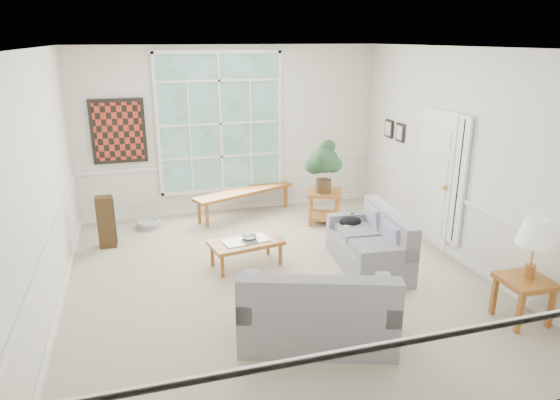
{
  "coord_description": "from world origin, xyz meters",
  "views": [
    {
      "loc": [
        -1.68,
        -5.87,
        3.12
      ],
      "look_at": [
        0.1,
        0.2,
        1.05
      ],
      "focal_mm": 32.0,
      "sensor_mm": 36.0,
      "label": 1
    }
  ],
  "objects_px": {
    "coffee_table": "(246,253)",
    "side_table": "(522,300)",
    "end_table": "(324,207)",
    "loveseat_right": "(369,240)",
    "loveseat_front": "(317,303)"
  },
  "relations": [
    {
      "from": "end_table",
      "to": "side_table",
      "type": "xyz_separation_m",
      "value": [
        1.01,
        -3.65,
        -0.02
      ]
    },
    {
      "from": "end_table",
      "to": "side_table",
      "type": "distance_m",
      "value": 3.79
    },
    {
      "from": "coffee_table",
      "to": "loveseat_front",
      "type": "bearing_deg",
      "value": -90.92
    },
    {
      "from": "loveseat_right",
      "to": "loveseat_front",
      "type": "relative_size",
      "value": 0.93
    },
    {
      "from": "end_table",
      "to": "side_table",
      "type": "height_order",
      "value": "end_table"
    },
    {
      "from": "loveseat_right",
      "to": "side_table",
      "type": "xyz_separation_m",
      "value": [
        1.06,
        -1.79,
        -0.14
      ]
    },
    {
      "from": "coffee_table",
      "to": "side_table",
      "type": "bearing_deg",
      "value": -50.8
    },
    {
      "from": "end_table",
      "to": "coffee_table",
      "type": "bearing_deg",
      "value": -142.06
    },
    {
      "from": "loveseat_front",
      "to": "coffee_table",
      "type": "relative_size",
      "value": 1.62
    },
    {
      "from": "coffee_table",
      "to": "side_table",
      "type": "xyz_separation_m",
      "value": [
        2.71,
        -2.33,
        0.08
      ]
    },
    {
      "from": "end_table",
      "to": "loveseat_right",
      "type": "bearing_deg",
      "value": -91.64
    },
    {
      "from": "end_table",
      "to": "side_table",
      "type": "bearing_deg",
      "value": -74.52
    },
    {
      "from": "loveseat_right",
      "to": "side_table",
      "type": "height_order",
      "value": "loveseat_right"
    },
    {
      "from": "side_table",
      "to": "end_table",
      "type": "bearing_deg",
      "value": 105.48
    },
    {
      "from": "side_table",
      "to": "coffee_table",
      "type": "bearing_deg",
      "value": 139.31
    }
  ]
}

